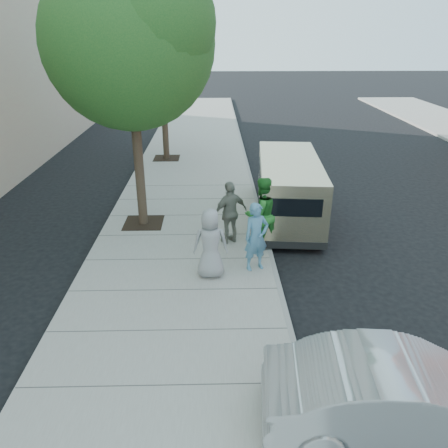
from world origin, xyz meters
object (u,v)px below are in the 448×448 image
Objects in this scene: person_green_shirt at (262,214)px; person_gray_shirt at (211,244)px; tree_far at (162,51)px; person_striped_polo at (230,213)px; van at (288,188)px; person_officer at (256,237)px; sedan at (404,399)px; tree_near at (130,36)px; parking_meter at (264,212)px.

person_green_shirt reaches higher than person_gray_shirt.
tree_far is 10.14m from person_striped_polo.
van reaches higher than person_officer.
tree_far is 3.72× the size of person_gray_shirt.
person_green_shirt reaches higher than person_officer.
tree_far is 1.54× the size of sedan.
tree_near is 3.71× the size of person_green_shirt.
tree_far reaches higher than person_green_shirt.
person_striped_polo is at bearing 154.73° from parking_meter.
person_striped_polo is (-0.83, 0.36, -0.11)m from person_green_shirt.
person_striped_polo is (2.62, -9.01, -3.83)m from tree_far.
tree_near is 5.09× the size of parking_meter.
van is 2.77m from person_striped_polo.
parking_meter is 6.21m from sedan.
sedan is at bearing -82.35° from van.
sedan is at bearing 120.75° from person_gray_shirt.
person_gray_shirt is (-1.13, -0.33, -0.00)m from person_officer.
person_green_shirt reaches higher than van.
van reaches higher than person_gray_shirt.
person_gray_shirt is (-2.89, 4.56, 0.33)m from sedan.
person_gray_shirt is at bearing 175.55° from person_officer.
person_striped_polo is at bearing -73.78° from tree_far.
person_green_shirt reaches higher than person_striped_polo.
person_officer is at bearing -165.38° from person_gray_shirt.
tree_near reaches higher than person_gray_shirt.
van is 1.32× the size of sedan.
parking_meter is at bearing 124.13° from person_green_shirt.
tree_far is 4.39× the size of parking_meter.
tree_far is 11.66m from person_officer.
person_gray_shirt is 1.92m from person_striped_polo.
sedan is 5.21m from person_officer.
person_striped_polo is at bearing -108.02° from person_gray_shirt.
person_gray_shirt reaches higher than sedan.
sedan is at bearing -77.79° from parking_meter.
person_gray_shirt is (-1.38, -1.49, -0.14)m from person_green_shirt.
van is at bearing 7.10° from tree_near.
person_gray_shirt is at bearing -79.17° from tree_far.
person_officer is at bearing 52.65° from person_green_shirt.
parking_meter is 0.08m from person_green_shirt.
tree_far is 11.71m from person_gray_shirt.
person_green_shirt is 1.12× the size of person_striped_polo.
van is at bearing -57.02° from tree_far.
tree_far is 10.68m from parking_meter.
parking_meter is at bearing -136.00° from person_gray_shirt.
parking_meter is (3.50, -1.80, -4.33)m from tree_near.
person_officer is (-1.76, 4.89, 0.33)m from sedan.
parking_meter is at bearing 126.64° from person_striped_polo.
person_gray_shirt reaches higher than parking_meter.
parking_meter is 0.73× the size of person_green_shirt.
person_officer reaches higher than person_gray_shirt.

